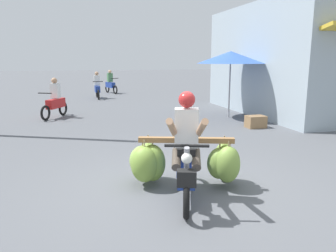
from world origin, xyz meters
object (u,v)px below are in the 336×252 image
Objects in this scene: motorbike_distant_ahead_left at (97,88)px; motorbike_distant_ahead_right at (55,102)px; motorbike_distant_far_ahead at (110,84)px; produce_crate at (256,122)px; market_umbrella_near_shop at (231,57)px; motorbike_main_loaded at (181,160)px.

motorbike_distant_ahead_left is 1.11× the size of motorbike_distant_ahead_right.
motorbike_distant_far_ahead is 12.07m from produce_crate.
market_umbrella_near_shop reaches higher than motorbike_distant_ahead_right.
motorbike_main_loaded reaches higher than motorbike_distant_far_ahead.
motorbike_distant_ahead_left is at bearing 72.37° from motorbike_distant_ahead_right.
motorbike_distant_ahead_left is 0.70× the size of market_umbrella_near_shop.
motorbike_distant_ahead_left and motorbike_distant_far_ahead have the same top height.
market_umbrella_near_shop is (4.14, -7.15, 1.52)m from motorbike_distant_ahead_left.
motorbike_distant_ahead_right is 6.30m from market_umbrella_near_shop.
market_umbrella_near_shop is 4.16× the size of produce_crate.
produce_crate is at bearing -74.64° from motorbike_distant_far_ahead.
motorbike_distant_ahead_right is 0.94× the size of motorbike_distant_far_ahead.
motorbike_distant_far_ahead is at bearing 70.29° from motorbike_distant_ahead_left.
motorbike_main_loaded is 0.85× the size of market_umbrella_near_shop.
motorbike_main_loaded reaches higher than motorbike_distant_ahead_right.
market_umbrella_near_shop is at bearing -59.93° from motorbike_distant_ahead_left.
motorbike_distant_ahead_right is at bearing 165.19° from market_umbrella_near_shop.
motorbike_distant_ahead_right reaches higher than produce_crate.
motorbike_distant_ahead_left is 2.89× the size of produce_crate.
motorbike_distant_ahead_left and motorbike_distant_ahead_right have the same top height.
produce_crate is at bearing 47.70° from motorbike_main_loaded.
motorbike_main_loaded is at bearing -87.68° from motorbike_distant_ahead_left.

